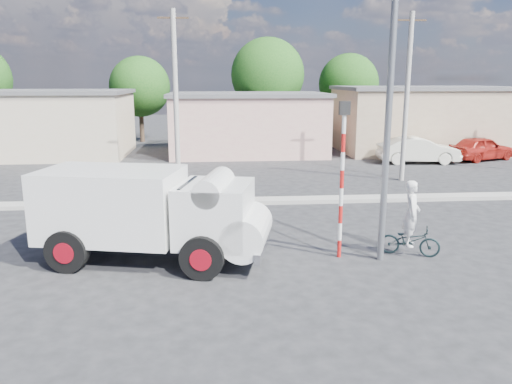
{
  "coord_description": "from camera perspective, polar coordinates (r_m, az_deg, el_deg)",
  "views": [
    {
      "loc": [
        -0.28,
        -11.65,
        4.94
      ],
      "look_at": [
        1.07,
        4.29,
        1.3
      ],
      "focal_mm": 35.0,
      "sensor_mm": 36.0,
      "label": 1
    }
  ],
  "objects": [
    {
      "name": "bicycle",
      "position": [
        14.93,
        17.15,
        -5.32
      ],
      "size": [
        1.77,
        1.17,
        0.88
      ],
      "primitive_type": "imported",
      "rotation": [
        0.0,
        0.0,
        1.19
      ],
      "color": "#172729",
      "rests_on": "ground"
    },
    {
      "name": "truck",
      "position": [
        13.83,
        -11.6,
        -2.23
      ],
      "size": [
        6.51,
        3.53,
        2.55
      ],
      "rotation": [
        0.0,
        0.0,
        -0.22
      ],
      "color": "black",
      "rests_on": "ground"
    },
    {
      "name": "utility_poles",
      "position": [
        23.93,
        3.7,
        10.7
      ],
      "size": [
        35.4,
        0.24,
        8.0
      ],
      "color": "#99968E",
      "rests_on": "ground"
    },
    {
      "name": "streetlight",
      "position": [
        13.59,
        14.48,
        12.52
      ],
      "size": [
        2.34,
        0.22,
        9.0
      ],
      "color": "slate",
      "rests_on": "ground"
    },
    {
      "name": "tree_row",
      "position": [
        40.32,
        -7.87,
        12.54
      ],
      "size": [
        34.13,
        7.32,
        8.1
      ],
      "color": "#38281E",
      "rests_on": "ground"
    },
    {
      "name": "ground_plane",
      "position": [
        12.66,
        -3.24,
        -10.17
      ],
      "size": [
        120.0,
        120.0,
        0.0
      ],
      "primitive_type": "plane",
      "color": "#242427",
      "rests_on": "ground"
    },
    {
      "name": "car_cream",
      "position": [
        31.39,
        18.04,
        4.57
      ],
      "size": [
        4.85,
        2.04,
        1.56
      ],
      "primitive_type": "imported",
      "rotation": [
        0.0,
        0.0,
        1.49
      ],
      "color": "silver",
      "rests_on": "ground"
    },
    {
      "name": "traffic_pole",
      "position": [
        13.81,
        9.84,
        2.85
      ],
      "size": [
        0.28,
        0.18,
        4.36
      ],
      "color": "red",
      "rests_on": "ground"
    },
    {
      "name": "cyclist",
      "position": [
        14.79,
        17.28,
        -3.47
      ],
      "size": [
        0.67,
        0.8,
        1.88
      ],
      "primitive_type": "imported",
      "rotation": [
        0.0,
        0.0,
        1.19
      ],
      "color": "white",
      "rests_on": "ground"
    },
    {
      "name": "building_row",
      "position": [
        33.8,
        -2.52,
        8.04
      ],
      "size": [
        37.8,
        7.3,
        4.44
      ],
      "color": "beige",
      "rests_on": "ground"
    },
    {
      "name": "car_red",
      "position": [
        33.94,
        24.32,
        4.58
      ],
      "size": [
        4.71,
        3.22,
        1.49
      ],
      "primitive_type": "imported",
      "rotation": [
        0.0,
        0.0,
        1.94
      ],
      "color": "#A21D15",
      "rests_on": "ground"
    },
    {
      "name": "median",
      "position": [
        20.25,
        -3.92,
        -1.1
      ],
      "size": [
        40.0,
        0.8,
        0.16
      ],
      "primitive_type": "cube",
      "color": "#99968E",
      "rests_on": "ground"
    }
  ]
}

